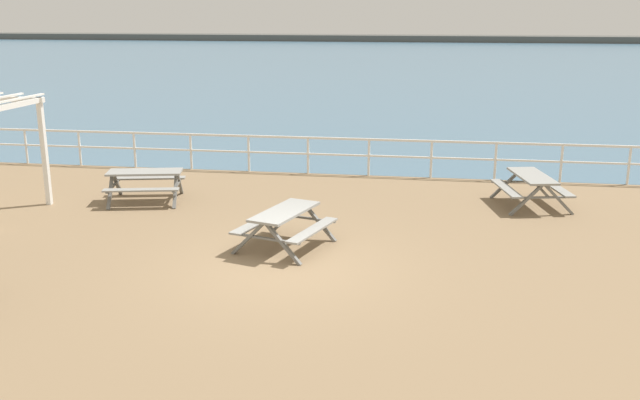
% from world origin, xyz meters
% --- Properties ---
extents(ground_plane, '(30.00, 24.00, 0.20)m').
position_xyz_m(ground_plane, '(0.00, 0.00, -0.10)').
color(ground_plane, '#846B4C').
extents(sea_band, '(142.00, 90.00, 0.01)m').
position_xyz_m(sea_band, '(0.00, 52.75, 0.00)').
color(sea_band, '#476B84').
rests_on(sea_band, ground).
extents(distant_shoreline, '(142.00, 6.00, 1.80)m').
position_xyz_m(distant_shoreline, '(0.00, 95.75, 0.00)').
color(distant_shoreline, '#4C4C47').
rests_on(distant_shoreline, ground).
extents(seaward_railing, '(23.07, 0.07, 1.08)m').
position_xyz_m(seaward_railing, '(0.00, 7.75, 0.74)').
color(seaward_railing, white).
rests_on(seaward_railing, ground).
extents(picnic_table_near_left, '(2.08, 1.86, 0.80)m').
position_xyz_m(picnic_table_near_left, '(-4.33, 4.04, 0.58)').
color(picnic_table_near_left, gray).
rests_on(picnic_table_near_left, ground).
extents(picnic_table_near_right, '(1.85, 2.07, 0.80)m').
position_xyz_m(picnic_table_near_right, '(5.07, 5.09, 0.58)').
color(picnic_table_near_right, gray).
rests_on(picnic_table_near_right, ground).
extents(picnic_table_far_right, '(1.96, 2.16, 0.80)m').
position_xyz_m(picnic_table_far_right, '(-0.19, 1.11, 0.58)').
color(picnic_table_far_right, gray).
rests_on(picnic_table_far_right, ground).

